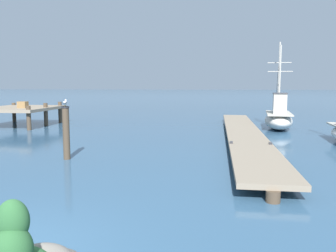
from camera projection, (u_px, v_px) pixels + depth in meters
The scene contains 5 objects.
floating_dock at pixel (244, 133), 18.28m from camera, with size 1.93×20.24×0.53m.
fishing_boat_1 at pixel (279, 118), 22.57m from camera, with size 2.22×5.96×5.76m.
pier_platform at pixel (21, 109), 24.42m from camera, with size 4.52×5.30×1.76m.
mooring_piling at pixel (66, 132), 13.36m from camera, with size 0.30×0.30×2.07m.
perched_seagull at pixel (65, 102), 13.22m from camera, with size 0.19×0.38×0.26m.
Camera 1 is at (3.84, -4.92, 2.90)m, focal length 36.85 mm.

